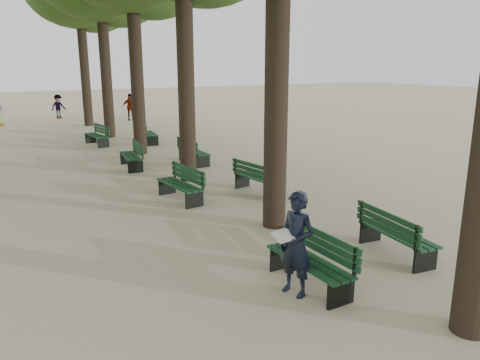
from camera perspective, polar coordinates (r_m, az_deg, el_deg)
ground at (r=7.86m, az=7.07°, el=-13.84°), size 120.00×120.00×0.00m
bench_left_0 at (r=8.08m, az=8.42°, el=-10.91°), size 0.60×1.81×0.92m
bench_left_1 at (r=12.81m, az=-7.34°, el=-1.32°), size 0.76×1.85×0.92m
bench_left_2 at (r=17.03m, az=-13.13°, el=2.31°), size 0.76×1.85×0.92m
bench_left_3 at (r=22.16m, az=-17.06°, el=4.76°), size 0.81×1.86×0.92m
bench_right_0 at (r=9.66m, az=18.50°, el=-7.21°), size 0.77×1.85×0.92m
bench_right_1 at (r=13.44m, az=2.30°, el=-0.47°), size 0.80×1.86×0.92m
bench_right_2 at (r=17.44m, az=-5.63°, el=2.89°), size 0.61×1.81×0.92m
bench_right_3 at (r=22.17m, az=-10.99°, el=5.13°), size 0.81×1.86×0.92m
man_with_map at (r=7.57m, az=6.87°, el=-7.76°), size 0.70×0.76×1.73m
pedestrian_c at (r=31.22m, az=-13.27°, el=8.66°), size 1.04×0.51×1.70m
pedestrian_b at (r=33.66m, az=-21.26°, el=8.35°), size 1.06×0.68×1.57m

